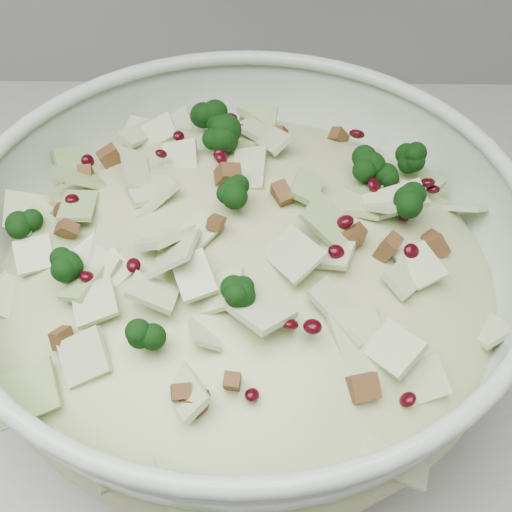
{
  "coord_description": "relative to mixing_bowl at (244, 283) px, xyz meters",
  "views": [
    {
      "loc": [
        -0.65,
        1.28,
        1.35
      ],
      "look_at": [
        -0.65,
        1.6,
        1.01
      ],
      "focal_mm": 50.0,
      "sensor_mm": 36.0,
      "label": 1
    }
  ],
  "objects": [
    {
      "name": "salad",
      "position": [
        0.0,
        -0.0,
        0.02
      ],
      "size": [
        0.37,
        0.37,
        0.15
      ],
      "rotation": [
        0.0,
        0.0,
        0.06
      ],
      "color": "beige",
      "rests_on": "mixing_bowl"
    },
    {
      "name": "mixing_bowl",
      "position": [
        0.0,
        0.0,
        0.0
      ],
      "size": [
        0.45,
        0.45,
        0.15
      ],
      "rotation": [
        0.0,
        0.0,
        -0.24
      ],
      "color": "#B7C9B7",
      "rests_on": "counter"
    }
  ]
}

